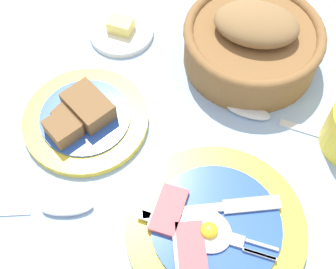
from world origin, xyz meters
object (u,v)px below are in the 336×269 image
Objects in this scene: bread_plate at (84,117)px; butter_dish at (121,31)px; teaspoon_by_saucer at (265,116)px; breakfast_plate at (213,227)px; teaspoon_near_cup at (47,209)px; bread_basket at (253,42)px.

butter_dish is at bearing 106.95° from bread_plate.
butter_dish is 0.29m from teaspoon_by_saucer.
breakfast_plate reaches higher than teaspoon_by_saucer.
teaspoon_by_saucer is 0.35m from teaspoon_near_cup.
bread_plate is 0.19m from butter_dish.
bread_plate reaches higher than breakfast_plate.
teaspoon_by_saucer is at bearing -51.38° from bread_basket.
butter_dish is at bearing -164.02° from bread_basket.
teaspoon_near_cup is (-0.12, -0.38, -0.04)m from bread_basket.
breakfast_plate is 0.25m from bread_plate.
butter_dish is (-0.21, -0.06, -0.04)m from bread_basket.
bread_basket is 1.15× the size of teaspoon_by_saucer.
teaspoon_near_cup is at bearing 45.92° from teaspoon_by_saucer.
bread_plate is 0.29m from bread_basket.
breakfast_plate is 1.27× the size of bread_plate.
butter_dish reaches higher than teaspoon_near_cup.
bread_basket is 0.12m from teaspoon_by_saucer.
breakfast_plate is at bearing -72.93° from bread_basket.
bread_basket is (0.16, 0.24, 0.03)m from bread_plate.
teaspoon_by_saucer is (0.07, -0.09, -0.04)m from bread_basket.
breakfast_plate is 1.42× the size of teaspoon_near_cup.
bread_plate is at bearing -73.05° from butter_dish.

